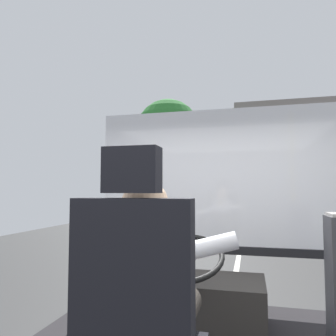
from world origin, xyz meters
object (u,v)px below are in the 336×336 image
object	(u,v)px
parked_car_green	(335,211)
driver_seat	(140,332)
bus_driver	(149,287)
steering_console	(195,301)

from	to	relation	value
parked_car_green	driver_seat	bearing A→B (deg)	-105.35
bus_driver	steering_console	size ratio (longest dim) A/B	0.72
bus_driver	parked_car_green	distance (m)	16.93
driver_seat	bus_driver	world-z (taller)	driver_seat
driver_seat	parked_car_green	world-z (taller)	driver_seat
driver_seat	bus_driver	bearing A→B (deg)	90.00
steering_console	parked_car_green	distance (m)	15.77
driver_seat	bus_driver	size ratio (longest dim) A/B	1.63
bus_driver	steering_console	xyz separation A→B (m)	(0.00, 1.20, -0.46)
steering_console	parked_car_green	world-z (taller)	steering_console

